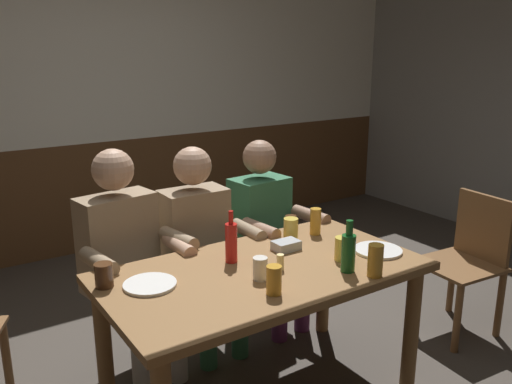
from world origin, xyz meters
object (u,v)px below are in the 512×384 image
chair_empty_far_end (467,259)px  table_candle (280,262)px  dining_table (263,289)px  pint_glass_5 (291,224)px  bottle_0 (231,242)px  condiment_caddy (286,245)px  pint_glass_4 (343,249)px  plate_1 (150,284)px  pint_glass_1 (315,221)px  person_1 (200,238)px  pint_glass_3 (260,269)px  pint_glass_7 (291,229)px  bottle_1 (348,251)px  person_0 (126,253)px  pint_glass_6 (375,261)px  pint_glass_0 (104,275)px  plate_0 (378,250)px  pint_glass_2 (274,280)px  person_2 (266,225)px

chair_empty_far_end → table_candle: size_ratio=11.00×
dining_table → pint_glass_5: bearing=38.7°
bottle_0 → condiment_caddy: bearing=-3.8°
pint_glass_4 → plate_1: bearing=164.8°
condiment_caddy → plate_1: bearing=-178.9°
plate_1 → pint_glass_1: size_ratio=1.57×
plate_1 → dining_table: bearing=-12.6°
person_1 → chair_empty_far_end: (1.49, -0.78, -0.20)m
condiment_caddy → pint_glass_3: 0.40m
person_1 → pint_glass_3: 0.77m
pint_glass_7 → bottle_1: bearing=-94.5°
condiment_caddy → table_candle: bearing=-132.9°
pint_glass_4 → person_0: bearing=137.2°
pint_glass_4 → pint_glass_3: bearing=175.6°
pint_glass_7 → pint_glass_6: bearing=-87.3°
pint_glass_0 → pint_glass_5: size_ratio=1.10×
person_1 → plate_1: bearing=45.2°
pint_glass_7 → pint_glass_3: bearing=-141.9°
plate_0 → bottle_1: (-0.31, -0.10, 0.10)m
pint_glass_7 → plate_1: bearing=-171.8°
dining_table → plate_1: size_ratio=6.49×
pint_glass_2 → pint_glass_0: bearing=141.0°
chair_empty_far_end → table_candle: bearing=92.3°
pint_glass_1 → pint_glass_7: size_ratio=1.25×
pint_glass_0 → pint_glass_1: size_ratio=0.73×
plate_1 → pint_glass_1: 1.08m
pint_glass_7 → person_2: bearing=73.9°
pint_glass_7 → chair_empty_far_end: bearing=-18.3°
pint_glass_1 → plate_1: bearing=-173.6°
pint_glass_5 → chair_empty_far_end: bearing=-23.7°
plate_0 → pint_glass_4: size_ratio=2.09×
pint_glass_3 → pint_glass_6: (0.47, -0.27, 0.02)m
person_0 → pint_glass_1: size_ratio=8.15×
condiment_caddy → bottle_1: 0.41m
bottle_1 → pint_glass_0: bottle_1 is taller
dining_table → plate_0: size_ratio=6.22×
dining_table → pint_glass_5: 0.57m
person_0 → person_2: 0.94m
pint_glass_2 → pint_glass_7: bearing=46.6°
pint_glass_4 → pint_glass_5: pint_glass_4 is taller
condiment_caddy → plate_0: size_ratio=0.55×
pint_glass_1 → pint_glass_5: pint_glass_1 is taller
bottle_1 → pint_glass_6: 0.13m
pint_glass_1 → table_candle: bearing=-147.3°
bottle_1 → pint_glass_3: bearing=158.7°
person_1 → table_candle: bearing=94.8°
bottle_1 → pint_glass_7: bearing=85.5°
person_0 → pint_glass_6: bearing=120.5°
dining_table → bottle_1: size_ratio=6.08×
pint_glass_4 → pint_glass_0: bearing=162.0°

